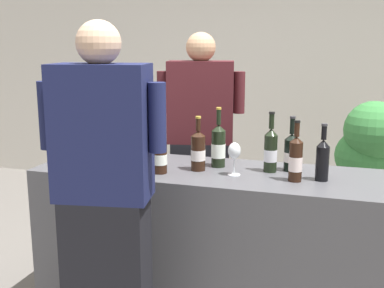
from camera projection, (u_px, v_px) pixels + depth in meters
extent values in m
cube|color=beige|center=(274.00, 66.00, 5.09)|extent=(8.00, 0.10, 2.80)
cube|color=#4C4C51|center=(210.00, 243.00, 2.85)|extent=(2.05, 0.65, 0.91)
cylinder|color=black|center=(291.00, 155.00, 2.73)|extent=(0.08, 0.08, 0.18)
cone|color=black|center=(292.00, 137.00, 2.71)|extent=(0.08, 0.08, 0.03)
cylinder|color=black|center=(292.00, 126.00, 2.70)|extent=(0.03, 0.03, 0.09)
cylinder|color=#333338|center=(293.00, 117.00, 2.69)|extent=(0.03, 0.03, 0.01)
cylinder|color=silver|center=(291.00, 157.00, 2.73)|extent=(0.08, 0.08, 0.06)
cylinder|color=black|center=(76.00, 150.00, 2.81)|extent=(0.08, 0.08, 0.21)
cone|color=black|center=(75.00, 129.00, 2.78)|extent=(0.08, 0.08, 0.04)
cylinder|color=black|center=(74.00, 118.00, 2.77)|extent=(0.03, 0.03, 0.10)
cylinder|color=black|center=(74.00, 109.00, 2.76)|extent=(0.03, 0.03, 0.01)
cylinder|color=white|center=(76.00, 152.00, 2.81)|extent=(0.09, 0.09, 0.08)
cylinder|color=black|center=(296.00, 162.00, 2.52)|extent=(0.07, 0.07, 0.21)
cone|color=black|center=(297.00, 139.00, 2.50)|extent=(0.07, 0.07, 0.03)
cylinder|color=black|center=(297.00, 130.00, 2.49)|extent=(0.03, 0.03, 0.07)
cylinder|color=black|center=(297.00, 122.00, 2.48)|extent=(0.03, 0.03, 0.01)
cylinder|color=silver|center=(295.00, 164.00, 2.52)|extent=(0.07, 0.07, 0.08)
cylinder|color=black|center=(150.00, 151.00, 2.83)|extent=(0.07, 0.07, 0.19)
cone|color=black|center=(150.00, 133.00, 2.81)|extent=(0.07, 0.07, 0.04)
cylinder|color=black|center=(150.00, 124.00, 2.80)|extent=(0.03, 0.03, 0.07)
cylinder|color=maroon|center=(150.00, 116.00, 2.79)|extent=(0.03, 0.03, 0.01)
cylinder|color=silver|center=(150.00, 153.00, 2.83)|extent=(0.07, 0.07, 0.07)
cylinder|color=black|center=(322.00, 164.00, 2.54)|extent=(0.07, 0.07, 0.19)
cone|color=black|center=(323.00, 143.00, 2.51)|extent=(0.07, 0.07, 0.04)
cylinder|color=black|center=(324.00, 133.00, 2.50)|extent=(0.03, 0.03, 0.07)
cylinder|color=#333338|center=(325.00, 125.00, 2.49)|extent=(0.03, 0.03, 0.01)
cylinder|color=black|center=(160.00, 158.00, 2.68)|extent=(0.08, 0.08, 0.18)
cone|color=black|center=(160.00, 139.00, 2.66)|extent=(0.08, 0.08, 0.04)
cylinder|color=black|center=(160.00, 128.00, 2.65)|extent=(0.03, 0.03, 0.08)
cylinder|color=#333338|center=(159.00, 120.00, 2.64)|extent=(0.03, 0.03, 0.01)
cylinder|color=white|center=(160.00, 159.00, 2.69)|extent=(0.08, 0.08, 0.06)
cylinder|color=black|center=(93.00, 141.00, 3.10)|extent=(0.07, 0.07, 0.20)
cone|color=black|center=(92.00, 124.00, 3.07)|extent=(0.07, 0.07, 0.03)
cylinder|color=black|center=(92.00, 114.00, 3.06)|extent=(0.03, 0.03, 0.10)
cylinder|color=#333338|center=(91.00, 106.00, 3.05)|extent=(0.03, 0.03, 0.01)
cylinder|color=#F0E5CA|center=(93.00, 142.00, 3.10)|extent=(0.08, 0.08, 0.07)
cylinder|color=black|center=(218.00, 149.00, 2.82)|extent=(0.08, 0.08, 0.22)
cone|color=black|center=(219.00, 128.00, 2.80)|extent=(0.08, 0.08, 0.04)
cylinder|color=black|center=(219.00, 117.00, 2.78)|extent=(0.03, 0.03, 0.09)
cylinder|color=#B79333|center=(219.00, 108.00, 2.77)|extent=(0.03, 0.03, 0.01)
cylinder|color=white|center=(218.00, 151.00, 2.83)|extent=(0.09, 0.09, 0.08)
cylinder|color=black|center=(122.00, 152.00, 2.72)|extent=(0.07, 0.07, 0.22)
cone|color=black|center=(122.00, 131.00, 2.70)|extent=(0.07, 0.07, 0.03)
cylinder|color=black|center=(121.00, 121.00, 2.69)|extent=(0.03, 0.03, 0.08)
cylinder|color=#B79333|center=(121.00, 112.00, 2.68)|extent=(0.03, 0.03, 0.01)
cylinder|color=silver|center=(123.00, 154.00, 2.73)|extent=(0.07, 0.07, 0.08)
cylinder|color=black|center=(198.00, 153.00, 2.74)|extent=(0.08, 0.08, 0.20)
cone|color=black|center=(198.00, 133.00, 2.72)|extent=(0.08, 0.08, 0.03)
cylinder|color=black|center=(198.00, 125.00, 2.71)|extent=(0.03, 0.03, 0.07)
cylinder|color=#B79333|center=(198.00, 117.00, 2.70)|extent=(0.03, 0.03, 0.01)
cylinder|color=silver|center=(198.00, 155.00, 2.74)|extent=(0.09, 0.09, 0.06)
cylinder|color=black|center=(270.00, 154.00, 2.71)|extent=(0.07, 0.07, 0.21)
cone|color=black|center=(271.00, 132.00, 2.68)|extent=(0.07, 0.07, 0.04)
cylinder|color=black|center=(272.00, 121.00, 2.67)|extent=(0.03, 0.03, 0.08)
cylinder|color=black|center=(272.00, 113.00, 2.66)|extent=(0.03, 0.03, 0.01)
cylinder|color=silver|center=(270.00, 155.00, 2.71)|extent=(0.08, 0.08, 0.07)
cylinder|color=silver|center=(234.00, 175.00, 2.66)|extent=(0.07, 0.07, 0.00)
cylinder|color=silver|center=(234.00, 166.00, 2.65)|extent=(0.01, 0.01, 0.10)
ellipsoid|color=silver|center=(234.00, 151.00, 2.63)|extent=(0.07, 0.07, 0.09)
ellipsoid|color=maroon|center=(234.00, 153.00, 2.63)|extent=(0.06, 0.06, 0.03)
cylinder|color=silver|center=(126.00, 145.00, 2.95)|extent=(0.22, 0.22, 0.21)
torus|color=silver|center=(126.00, 128.00, 2.93)|extent=(0.23, 0.23, 0.01)
cube|color=black|center=(200.00, 204.00, 3.48)|extent=(0.45, 0.32, 0.95)
cube|color=#47191E|center=(201.00, 102.00, 3.32)|extent=(0.50, 0.33, 0.57)
sphere|color=tan|center=(201.00, 47.00, 3.25)|extent=(0.21, 0.21, 0.21)
cylinder|color=#47191E|center=(239.00, 93.00, 3.29)|extent=(0.08, 0.08, 0.29)
cylinder|color=#47191E|center=(163.00, 92.00, 3.33)|extent=(0.08, 0.08, 0.29)
cube|color=#191E47|center=(102.00, 133.00, 2.13)|extent=(0.46, 0.31, 0.62)
sphere|color=#D8AD8C|center=(99.00, 43.00, 2.05)|extent=(0.20, 0.20, 0.20)
cylinder|color=#191E47|center=(47.00, 115.00, 2.15)|extent=(0.08, 0.08, 0.31)
cylinder|color=#191E47|center=(157.00, 118.00, 2.08)|extent=(0.08, 0.08, 0.31)
cylinder|color=brown|center=(359.00, 230.00, 3.91)|extent=(0.39, 0.39, 0.25)
sphere|color=#387F3D|center=(374.00, 130.00, 3.67)|extent=(0.46, 0.46, 0.46)
sphere|color=#387F3D|center=(375.00, 156.00, 3.76)|extent=(0.30, 0.30, 0.30)
sphere|color=#387F3D|center=(362.00, 156.00, 3.81)|extent=(0.43, 0.43, 0.43)
sphere|color=#387F3D|center=(361.00, 178.00, 3.89)|extent=(0.31, 0.31, 0.31)
cylinder|color=#4C3823|center=(363.00, 180.00, 3.82)|extent=(0.05, 0.05, 0.60)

